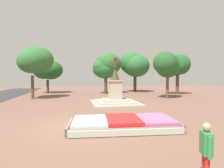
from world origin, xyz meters
TOP-DOWN VIEW (x-y plane):
  - ground_plane at (0.00, 0.00)m, footprint 77.89×77.89m
  - flower_planter at (2.40, -0.80)m, footprint 5.97×3.43m
  - statue_monument at (3.78, 7.45)m, footprint 4.69×4.69m
  - pedestrian_crossing_plaza at (3.12, -6.01)m, footprint 0.34×0.54m
  - park_tree_far_left at (4.68, 18.21)m, footprint 4.62×3.96m
  - park_tree_behind_statue at (-4.76, 20.75)m, footprint 4.88×3.82m
  - park_tree_far_right at (15.18, 14.88)m, footprint 4.25×3.57m
  - park_tree_street_side at (-5.12, 13.54)m, footprint 4.18×4.46m
  - park_tree_mid_canopy at (10.09, 19.99)m, footprint 5.12×5.46m
  - park_tree_distant at (11.17, 10.60)m, footprint 3.87×3.68m

SIDE VIEW (x-z plane):
  - ground_plane at x=0.00m, z-range 0.00..0.00m
  - flower_planter at x=2.40m, z-range -0.03..0.51m
  - statue_monument at x=3.78m, z-range -1.51..3.23m
  - pedestrian_crossing_plaza at x=3.12m, z-range 0.12..1.72m
  - park_tree_behind_statue at x=-4.76m, z-range 1.03..6.83m
  - park_tree_distant at x=11.17m, z-range 1.36..7.20m
  - park_tree_far_left at x=4.68m, z-range 1.10..7.71m
  - park_tree_far_right at x=15.18m, z-range 1.35..7.54m
  - park_tree_street_side at x=-5.12m, z-range 1.48..8.06m
  - park_tree_mid_canopy at x=10.09m, z-range 1.22..8.34m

